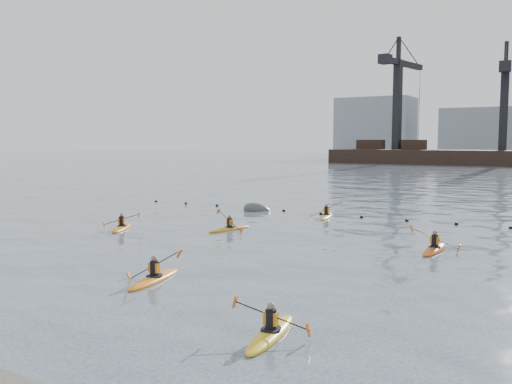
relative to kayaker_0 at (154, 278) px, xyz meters
The scene contains 10 objects.
ground 2.85m from the kayaker_0, 89.20° to the right, with size 400.00×400.00×0.00m, color #333C4A.
float_line 19.69m from the kayaker_0, 91.34° to the left, with size 33.24×0.73×0.24m.
barge_pier 107.16m from the kayaker_0, 90.10° to the left, with size 72.00×19.30×29.50m.
kayaker_0 is the anchor object (origin of this frame).
kayaker_1 6.98m from the kayaker_0, 23.28° to the right, with size 2.17×3.27×1.10m.
kayaker_2 12.37m from the kayaker_0, 139.79° to the left, with size 2.13×3.20×1.16m.
kayaker_3 11.54m from the kayaker_0, 109.49° to the left, with size 2.13×3.15×1.26m.
kayaker_4 13.24m from the kayaker_0, 54.79° to the left, with size 2.34×3.41×1.26m.
kayaker_5 18.55m from the kayaker_0, 93.43° to the left, with size 2.20×3.24×1.30m.
mooring_buoy 20.40m from the kayaker_0, 109.70° to the left, with size 2.13×1.26×1.06m, color #414446.
Camera 1 is at (13.05, -12.01, 5.12)m, focal length 38.00 mm.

